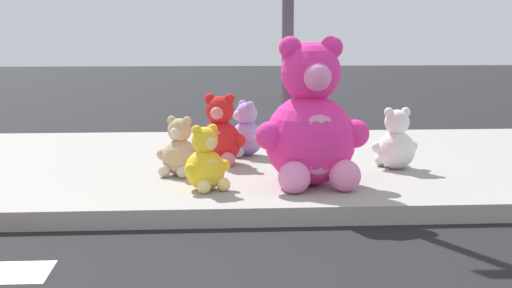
% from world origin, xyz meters
% --- Properties ---
extents(sidewalk, '(28.00, 4.40, 0.15)m').
position_xyz_m(sidewalk, '(0.00, 5.20, 0.07)').
color(sidewalk, '#9E9B93').
rests_on(sidewalk, ground_plane).
extents(plush_pink_large, '(0.99, 0.88, 1.28)m').
position_xyz_m(plush_pink_large, '(1.14, 3.81, 0.66)').
color(plush_pink_large, '#F22D93').
rests_on(plush_pink_large, sidewalk).
extents(plush_red, '(0.54, 0.50, 0.71)m').
position_xyz_m(plush_red, '(0.38, 4.93, 0.43)').
color(plush_red, red).
rests_on(plush_red, sidewalk).
extents(plush_yellow, '(0.39, 0.40, 0.55)m').
position_xyz_m(plush_yellow, '(0.24, 3.69, 0.37)').
color(plush_yellow, yellow).
rests_on(plush_yellow, sidewalk).
extents(plush_lime, '(0.44, 0.50, 0.65)m').
position_xyz_m(plush_lime, '(1.32, 5.21, 0.41)').
color(plush_lime, '#8CD133').
rests_on(plush_lime, sidewalk).
extents(plush_white, '(0.46, 0.41, 0.60)m').
position_xyz_m(plush_white, '(2.08, 4.56, 0.39)').
color(plush_white, white).
rests_on(plush_white, sidewalk).
extents(plush_tan, '(0.40, 0.39, 0.55)m').
position_xyz_m(plush_tan, '(-0.01, 4.35, 0.37)').
color(plush_tan, tan).
rests_on(plush_tan, sidewalk).
extents(plush_lavender, '(0.42, 0.42, 0.59)m').
position_xyz_m(plush_lavender, '(0.66, 5.43, 0.39)').
color(plush_lavender, '#B28CD8').
rests_on(plush_lavender, sidewalk).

